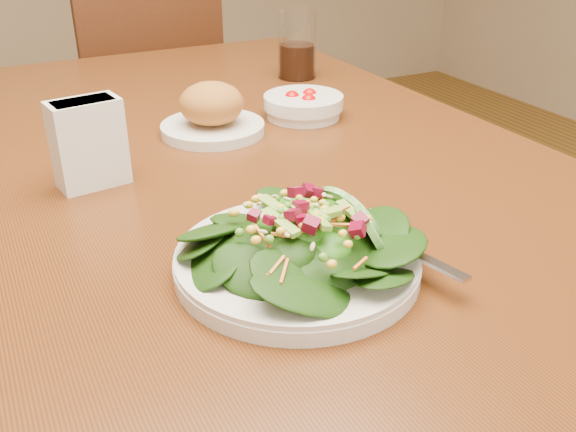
% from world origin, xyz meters
% --- Properties ---
extents(dining_table, '(0.90, 1.40, 0.75)m').
position_xyz_m(dining_table, '(0.00, 0.00, 0.65)').
color(dining_table, '#542C10').
rests_on(dining_table, ground_plane).
extents(chair_far, '(0.42, 0.43, 0.89)m').
position_xyz_m(chair_far, '(0.14, 0.99, 0.47)').
color(chair_far, '#481F0D').
rests_on(chair_far, ground_plane).
extents(salad_plate, '(0.26, 0.25, 0.07)m').
position_xyz_m(salad_plate, '(-0.04, -0.33, 0.78)').
color(salad_plate, silver).
rests_on(salad_plate, dining_table).
extents(bread_plate, '(0.17, 0.17, 0.08)m').
position_xyz_m(bread_plate, '(0.02, 0.10, 0.78)').
color(bread_plate, silver).
rests_on(bread_plate, dining_table).
extents(tomato_bowl, '(0.14, 0.14, 0.04)m').
position_xyz_m(tomato_bowl, '(0.19, 0.10, 0.77)').
color(tomato_bowl, silver).
rests_on(tomato_bowl, dining_table).
extents(drinking_glass, '(0.08, 0.08, 0.14)m').
position_xyz_m(drinking_glass, '(0.29, 0.33, 0.81)').
color(drinking_glass, silver).
rests_on(drinking_glass, dining_table).
extents(napkin_holder, '(0.09, 0.06, 0.12)m').
position_xyz_m(napkin_holder, '(-0.19, -0.02, 0.81)').
color(napkin_holder, white).
rests_on(napkin_holder, dining_table).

